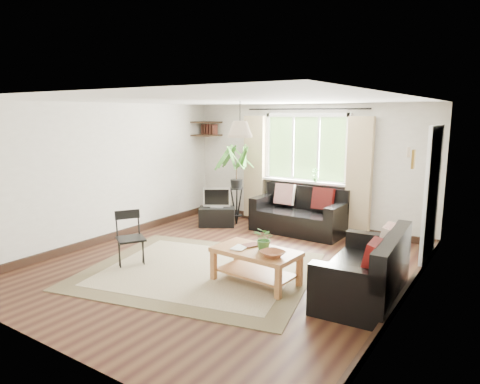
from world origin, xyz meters
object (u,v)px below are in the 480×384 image
Objects in this scene: sofa_back at (299,211)px; folding_chair at (131,240)px; palm_stand at (236,185)px; sofa_right at (364,266)px; coffee_table at (256,266)px; tv_stand at (217,217)px.

folding_chair reaches higher than sofa_back.
sofa_back is 1.39m from palm_stand.
sofa_back is at bearing 9.15° from folding_chair.
sofa_right is 3.27m from folding_chair.
sofa_right is at bearing -43.79° from folding_chair.
coffee_table is 1.92m from folding_chair.
tv_stand is at bearing -119.95° from sofa_right.
sofa_back is 1.52× the size of coffee_table.
sofa_right is (1.92, -2.20, -0.01)m from sofa_back.
tv_stand is 0.87× the size of folding_chair.
palm_stand reaches higher than sofa_right.
sofa_right is at bearing -58.17° from tv_stand.
sofa_right is at bearing 15.50° from coffee_table.
coffee_table is (-1.31, -0.36, -0.16)m from sofa_right.
palm_stand is 2.92m from folding_chair.
tv_stand is (-1.57, -0.48, -0.22)m from sofa_back.
folding_chair is (-1.25, -3.02, 0.00)m from sofa_back.
palm_stand is at bearing -126.16° from sofa_right.
palm_stand is at bearing 33.13° from folding_chair.
tv_stand is (-3.49, 1.72, -0.20)m from sofa_right.
coffee_table is at bearing -75.73° from tv_stand.
tv_stand is at bearing 38.69° from folding_chair.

